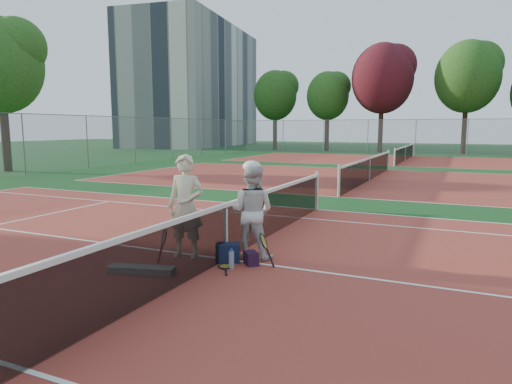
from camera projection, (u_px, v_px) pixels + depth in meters
ground at (226, 260)px, 8.12m from camera, size 130.00×130.00×0.00m
court_main at (226, 259)px, 8.12m from camera, size 23.77×10.97×0.01m
court_far_a at (369, 180)px, 20.29m from camera, size 23.77×10.97×0.01m
court_far_b at (405, 160)px, 32.46m from camera, size 23.77×10.97×0.01m
net_main at (226, 232)px, 8.04m from camera, size 0.10×10.98×1.02m
net_far_a at (370, 169)px, 20.22m from camera, size 0.10×10.98×1.02m
net_far_b at (405, 153)px, 32.39m from camera, size 0.10×10.98×1.02m
fence_back at (415, 137)px, 38.56m from camera, size 32.00×0.06×3.00m
apartment_block at (195, 87)px, 58.18m from camera, size 12.96×23.18×15.00m
player_a at (186, 206)px, 8.15m from camera, size 0.74×0.54×1.86m
player_b at (252, 211)px, 8.14m from camera, size 0.87×0.70×1.69m
racket_red at (164, 246)px, 7.89m from camera, size 0.32×0.32×0.59m
racket_black_held at (264, 250)px, 7.67m from camera, size 0.30×0.31×0.57m
racket_spare at (225, 266)px, 7.67m from camera, size 0.53×0.65×0.03m
sports_bag_navy at (228, 253)px, 7.97m from camera, size 0.49×0.43×0.33m
sports_bag_purple at (251, 258)px, 7.79m from camera, size 0.34×0.34×0.23m
net_cover_canvas at (141, 270)px, 7.34m from camera, size 1.12×0.52×0.11m
water_bottle at (231, 260)px, 7.57m from camera, size 0.09×0.09×0.30m
tree_back_0 at (275, 96)px, 47.35m from camera, size 4.47×4.47×8.20m
tree_back_1 at (328, 96)px, 45.25m from camera, size 4.16×4.16×7.83m
tree_back_maroon at (382, 79)px, 42.08m from camera, size 5.63×5.63×10.05m
tree_back_3 at (467, 77)px, 39.27m from camera, size 5.41×5.41×9.77m
tree_left_1 at (0, 66)px, 23.66m from camera, size 4.30×4.30×8.00m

